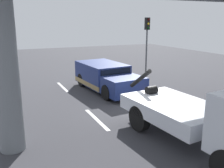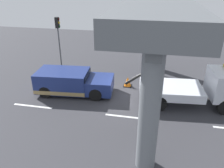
{
  "view_description": "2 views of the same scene",
  "coord_description": "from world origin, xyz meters",
  "px_view_note": "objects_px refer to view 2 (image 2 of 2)",
  "views": [
    {
      "loc": [
        9.54,
        -5.96,
        4.15
      ],
      "look_at": [
        -2.43,
        -0.45,
        0.83
      ],
      "focal_mm": 40.42,
      "sensor_mm": 36.0,
      "label": 1
    },
    {
      "loc": [
        1.29,
        -13.07,
        7.3
      ],
      "look_at": [
        -1.32,
        -0.29,
        1.05
      ],
      "focal_mm": 35.58,
      "sensor_mm": 36.0,
      "label": 2
    }
  ],
  "objects_px": {
    "tow_truck_white": "(203,87)",
    "traffic_cone_orange": "(128,82)",
    "traffic_light_near": "(58,32)",
    "towed_van_green": "(71,82)",
    "traffic_light_far": "(160,38)"
  },
  "relations": [
    {
      "from": "tow_truck_white",
      "to": "traffic_cone_orange",
      "type": "relative_size",
      "value": 10.14
    },
    {
      "from": "traffic_light_near",
      "to": "traffic_cone_orange",
      "type": "height_order",
      "value": "traffic_light_near"
    },
    {
      "from": "towed_van_green",
      "to": "traffic_light_far",
      "type": "bearing_deg",
      "value": 38.37
    },
    {
      "from": "towed_van_green",
      "to": "traffic_cone_orange",
      "type": "height_order",
      "value": "towed_van_green"
    },
    {
      "from": "traffic_cone_orange",
      "to": "traffic_light_near",
      "type": "bearing_deg",
      "value": 156.5
    },
    {
      "from": "tow_truck_white",
      "to": "towed_van_green",
      "type": "xyz_separation_m",
      "value": [
        -8.58,
        -0.08,
        -0.42
      ]
    },
    {
      "from": "tow_truck_white",
      "to": "traffic_cone_orange",
      "type": "bearing_deg",
      "value": 160.77
    },
    {
      "from": "tow_truck_white",
      "to": "traffic_light_near",
      "type": "height_order",
      "value": "traffic_light_near"
    },
    {
      "from": "traffic_light_near",
      "to": "traffic_cone_orange",
      "type": "xyz_separation_m",
      "value": [
        6.43,
        -2.8,
        -2.84
      ]
    },
    {
      "from": "tow_truck_white",
      "to": "traffic_light_near",
      "type": "relative_size",
      "value": 1.68
    },
    {
      "from": "traffic_light_far",
      "to": "traffic_cone_orange",
      "type": "height_order",
      "value": "traffic_light_far"
    },
    {
      "from": "towed_van_green",
      "to": "traffic_light_near",
      "type": "relative_size",
      "value": 1.23
    },
    {
      "from": "traffic_light_far",
      "to": "traffic_cone_orange",
      "type": "relative_size",
      "value": 5.79
    },
    {
      "from": "traffic_light_far",
      "to": "tow_truck_white",
      "type": "bearing_deg",
      "value": -58.04
    },
    {
      "from": "traffic_light_far",
      "to": "traffic_cone_orange",
      "type": "xyz_separation_m",
      "value": [
        -2.07,
        -2.8,
        -2.71
      ]
    }
  ]
}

